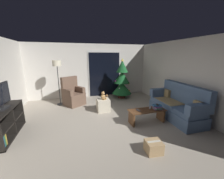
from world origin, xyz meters
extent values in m
plane|color=#9E9384|center=(0.00, 0.00, 0.00)|extent=(7.00, 7.00, 0.00)
cube|color=silver|center=(0.00, 3.06, 1.25)|extent=(5.72, 0.12, 2.50)
cube|color=silver|center=(2.86, 0.00, 1.25)|extent=(0.12, 6.00, 2.50)
cube|color=silver|center=(0.70, 2.99, 1.10)|extent=(1.60, 0.02, 2.20)
cube|color=black|center=(0.70, 2.97, 1.05)|extent=(1.50, 0.02, 2.10)
cube|color=slate|center=(2.25, -0.21, 0.17)|extent=(0.83, 1.93, 0.34)
cube|color=slate|center=(2.21, -0.83, 0.41)|extent=(0.70, 0.62, 0.14)
cube|color=slate|center=(2.23, -0.21, 0.41)|extent=(0.70, 0.62, 0.14)
cube|color=slate|center=(2.25, 0.41, 0.41)|extent=(0.70, 0.62, 0.14)
cube|color=slate|center=(2.55, -0.22, 0.78)|extent=(0.27, 1.91, 0.60)
cube|color=slate|center=(2.22, -1.08, 0.62)|extent=(0.77, 0.23, 0.28)
cube|color=slate|center=(2.28, 0.66, 0.62)|extent=(0.77, 0.23, 0.28)
cube|color=#997F51|center=(2.22, 0.04, 0.49)|extent=(0.63, 0.92, 0.02)
cube|color=#997F51|center=(2.38, -0.91, 0.62)|extent=(0.13, 0.32, 0.28)
cube|color=#997F51|center=(2.44, 0.49, 0.62)|extent=(0.13, 0.32, 0.28)
cube|color=brown|center=(1.20, -0.43, 0.39)|extent=(1.10, 0.05, 0.04)
cube|color=brown|center=(1.20, -0.35, 0.39)|extent=(1.10, 0.05, 0.04)
cube|color=brown|center=(1.20, -0.26, 0.39)|extent=(1.10, 0.05, 0.04)
cube|color=brown|center=(1.20, -0.17, 0.39)|extent=(1.10, 0.05, 0.04)
cube|color=brown|center=(1.20, -0.08, 0.39)|extent=(1.10, 0.05, 0.04)
cube|color=brown|center=(0.71, -0.26, 0.19)|extent=(0.05, 0.36, 0.37)
cube|color=brown|center=(1.69, -0.26, 0.19)|extent=(0.05, 0.36, 0.37)
cube|color=#333338|center=(0.90, -0.27, 0.42)|extent=(0.08, 0.16, 0.02)
cube|color=#ADADB2|center=(1.34, -0.18, 0.42)|extent=(0.13, 0.15, 0.02)
cube|color=#6B3D7A|center=(1.51, -0.31, 0.42)|extent=(0.26, 0.22, 0.03)
cube|color=#337042|center=(1.50, -0.33, 0.45)|extent=(0.20, 0.20, 0.03)
cube|color=#6B3D7A|center=(1.49, -0.33, 0.49)|extent=(0.20, 0.17, 0.04)
cube|color=#285684|center=(1.49, -0.30, 0.53)|extent=(0.28, 0.19, 0.04)
cube|color=black|center=(1.50, -0.30, 0.55)|extent=(0.11, 0.16, 0.01)
cylinder|color=#4C1E19|center=(1.36, 2.29, 0.05)|extent=(0.36, 0.36, 0.10)
cylinder|color=brown|center=(1.36, 2.29, 0.16)|extent=(0.08, 0.08, 0.12)
cone|color=#195628|center=(1.36, 2.29, 0.50)|extent=(0.90, 0.90, 0.55)
cone|color=#195628|center=(1.36, 2.29, 1.00)|extent=(0.71, 0.71, 0.55)
cone|color=#195628|center=(1.36, 2.29, 1.50)|extent=(0.53, 0.53, 0.55)
sphere|color=white|center=(1.12, 1.99, 0.56)|extent=(0.06, 0.06, 0.06)
sphere|color=#1E8C33|center=(1.32, 2.61, 0.81)|extent=(0.06, 0.06, 0.06)
sphere|color=#1E8C33|center=(1.16, 2.52, 0.86)|extent=(0.06, 0.06, 0.06)
sphere|color=#B233A5|center=(1.50, 2.46, 1.19)|extent=(0.06, 0.06, 0.06)
sphere|color=gold|center=(1.72, 2.31, 0.65)|extent=(0.06, 0.06, 0.06)
sphere|color=gold|center=(1.60, 1.95, 0.43)|extent=(0.06, 0.06, 0.06)
sphere|color=#B233A5|center=(1.71, 2.52, 0.41)|extent=(0.06, 0.06, 0.06)
sphere|color=white|center=(1.68, 2.03, 0.44)|extent=(0.06, 0.06, 0.06)
sphere|color=#B233A5|center=(1.04, 2.34, 0.82)|extent=(0.06, 0.06, 0.06)
sphere|color=white|center=(1.33, 2.08, 1.25)|extent=(0.06, 0.06, 0.06)
cone|color=#EAD14C|center=(1.36, 2.29, 1.78)|extent=(0.14, 0.14, 0.12)
cube|color=brown|center=(-0.84, 1.94, 0.16)|extent=(0.94, 0.94, 0.31)
cube|color=brown|center=(-0.84, 1.94, 0.40)|extent=(0.94, 0.94, 0.18)
cube|color=brown|center=(-0.99, 2.17, 0.81)|extent=(0.66, 0.51, 0.64)
cube|color=brown|center=(-0.59, 2.08, 0.60)|extent=(0.44, 0.56, 0.22)
cube|color=brown|center=(-1.06, 1.77, 0.60)|extent=(0.44, 0.56, 0.22)
cylinder|color=#2D2D30|center=(-1.39, 2.15, 0.01)|extent=(0.28, 0.28, 0.02)
cylinder|color=#2D2D30|center=(-1.39, 2.15, 0.80)|extent=(0.03, 0.03, 1.55)
cylinder|color=beige|center=(-1.39, 2.15, 1.67)|extent=(0.32, 0.32, 0.22)
cube|color=black|center=(-2.50, 0.08, 0.02)|extent=(0.40, 1.40, 0.04)
cube|color=black|center=(-2.50, 0.08, 0.71)|extent=(0.40, 1.40, 0.04)
cube|color=black|center=(-2.50, 0.76, 0.36)|extent=(0.40, 0.04, 0.72)
cube|color=black|center=(-2.50, 0.08, 0.36)|extent=(0.40, 0.04, 0.69)
cube|color=black|center=(-2.50, 0.08, 0.36)|extent=(0.40, 1.33, 0.04)
cube|color=black|center=(-2.50, 0.08, 0.74)|extent=(0.21, 0.37, 0.03)
cube|color=black|center=(-2.50, 0.08, 0.78)|extent=(0.04, 0.06, 0.06)
cube|color=black|center=(-2.50, 0.08, 1.07)|extent=(0.07, 0.84, 0.52)
cube|color=black|center=(-2.48, 0.08, 1.07)|extent=(0.04, 0.79, 0.47)
cube|color=beige|center=(0.15, 1.00, 0.22)|extent=(0.44, 0.44, 0.44)
cylinder|color=tan|center=(0.23, 0.98, 0.47)|extent=(0.12, 0.13, 0.06)
cylinder|color=tan|center=(0.15, 0.92, 0.47)|extent=(0.12, 0.13, 0.06)
sphere|color=tan|center=(0.15, 1.00, 0.54)|extent=(0.15, 0.15, 0.15)
sphere|color=tan|center=(0.15, 1.00, 0.66)|extent=(0.11, 0.11, 0.11)
sphere|color=tan|center=(0.18, 0.96, 0.65)|extent=(0.04, 0.04, 0.04)
sphere|color=tan|center=(0.18, 1.02, 0.70)|extent=(0.04, 0.04, 0.04)
sphere|color=tan|center=(0.12, 0.97, 0.70)|extent=(0.04, 0.04, 0.04)
sphere|color=tan|center=(0.22, 1.03, 0.55)|extent=(0.06, 0.06, 0.06)
sphere|color=tan|center=(0.11, 0.93, 0.55)|extent=(0.06, 0.06, 0.06)
cylinder|color=brown|center=(0.49, 2.08, 0.03)|extent=(0.13, 0.11, 0.06)
cylinder|color=brown|center=(0.54, 2.17, 0.03)|extent=(0.13, 0.11, 0.06)
sphere|color=brown|center=(0.57, 2.09, 0.10)|extent=(0.15, 0.15, 0.15)
sphere|color=brown|center=(0.57, 2.09, 0.22)|extent=(0.11, 0.11, 0.11)
sphere|color=#A37A51|center=(0.53, 2.12, 0.21)|extent=(0.04, 0.04, 0.04)
sphere|color=brown|center=(0.55, 2.06, 0.27)|extent=(0.04, 0.04, 0.04)
sphere|color=brown|center=(0.59, 2.13, 0.27)|extent=(0.04, 0.04, 0.04)
sphere|color=brown|center=(0.52, 2.04, 0.11)|extent=(0.06, 0.06, 0.06)
sphere|color=brown|center=(0.59, 2.17, 0.11)|extent=(0.06, 0.06, 0.06)
cube|color=tan|center=(0.65, -1.47, 0.13)|extent=(0.35, 0.33, 0.25)
cube|color=beige|center=(0.65, -1.47, 0.25)|extent=(0.29, 0.09, 0.00)
camera|label=1|loc=(-0.88, -3.59, 1.96)|focal=22.02mm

